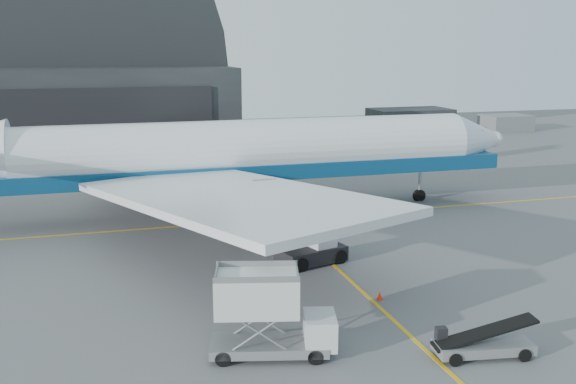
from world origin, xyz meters
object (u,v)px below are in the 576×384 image
object	(u,v)px
belt_loader_a	(482,345)
catering_truck	(268,315)
pushback_tug	(313,251)
airliner	(227,154)

from	to	relation	value
belt_loader_a	catering_truck	bearing A→B (deg)	171.88
pushback_tug	belt_loader_a	size ratio (longest dim) A/B	0.99
airliner	belt_loader_a	xyz separation A→B (m)	(6.65, -30.10, -4.84)
airliner	catering_truck	bearing A→B (deg)	-96.78
catering_truck	pushback_tug	bearing A→B (deg)	76.80
airliner	pushback_tug	xyz separation A→B (m)	(3.14, -14.67, -4.64)
catering_truck	belt_loader_a	distance (m)	10.41
airliner	belt_loader_a	world-z (taller)	airliner
catering_truck	pushback_tug	distance (m)	14.10
airliner	belt_loader_a	distance (m)	31.21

